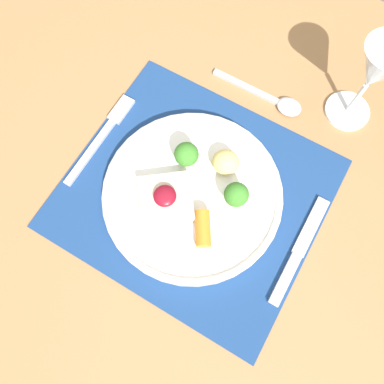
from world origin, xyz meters
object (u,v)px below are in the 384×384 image
at_px(spoon, 276,101).
at_px(wine_glass_near, 376,72).
at_px(fork, 104,133).
at_px(dinner_plate, 192,193).
at_px(knife, 296,257).

distance_m(spoon, wine_glass_near, 0.16).
xyz_separation_m(fork, wine_glass_near, (0.34, 0.25, 0.11)).
distance_m(dinner_plate, wine_glass_near, 0.33).
bearing_deg(knife, wine_glass_near, 93.46).
distance_m(fork, spoon, 0.30).
bearing_deg(dinner_plate, knife, -2.08).
relative_size(knife, spoon, 1.09).
bearing_deg(fork, wine_glass_near, 35.78).
distance_m(dinner_plate, fork, 0.19).
relative_size(dinner_plate, knife, 1.53).
bearing_deg(spoon, dinner_plate, -97.38).
relative_size(knife, wine_glass_near, 1.16).
height_order(dinner_plate, knife, dinner_plate).
bearing_deg(wine_glass_near, fork, -143.82).
distance_m(dinner_plate, knife, 0.19).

